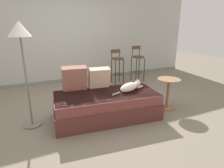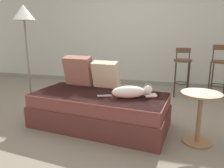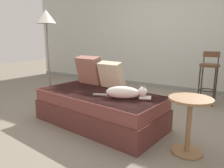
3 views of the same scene
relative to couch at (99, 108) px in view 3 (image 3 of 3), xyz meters
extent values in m
plane|color=slate|center=(0.00, 0.40, -0.23)|extent=(16.00, 16.00, 0.00)
cube|color=#B7BCB2|center=(0.00, 2.65, 1.07)|extent=(8.00, 0.10, 2.60)
cube|color=gray|center=(0.00, 2.60, -0.19)|extent=(8.00, 0.02, 0.09)
cube|color=brown|center=(0.00, 0.00, -0.09)|extent=(1.88, 1.05, 0.29)
cube|color=brown|center=(0.00, 0.00, 0.14)|extent=(1.84, 1.01, 0.17)
cube|color=brown|center=(0.00, 0.00, 0.22)|extent=(1.85, 1.02, 0.02)
cube|color=#936051|center=(-0.45, 0.38, 0.45)|extent=(0.45, 0.29, 0.45)
cube|color=beige|center=(-0.01, 0.33, 0.42)|extent=(0.40, 0.27, 0.40)
ellipsoid|color=white|center=(0.41, -0.07, 0.30)|extent=(0.45, 0.30, 0.15)
sphere|color=white|center=(0.64, 0.02, 0.32)|extent=(0.11, 0.11, 0.11)
cone|color=gray|center=(0.61, 0.02, 0.39)|extent=(0.03, 0.03, 0.04)
cone|color=gray|center=(0.66, 0.02, 0.39)|extent=(0.03, 0.03, 0.04)
cylinder|color=white|center=(0.68, 0.00, 0.25)|extent=(0.14, 0.08, 0.04)
cylinder|color=white|center=(0.66, 0.06, 0.25)|extent=(0.14, 0.08, 0.04)
cylinder|color=gray|center=(0.12, -0.14, 0.24)|extent=(0.18, 0.09, 0.03)
cylinder|color=#2D2319|center=(0.99, 1.68, 0.11)|extent=(0.02, 0.02, 0.69)
cylinder|color=#2D2319|center=(1.24, 1.68, 0.11)|extent=(0.02, 0.02, 0.69)
cylinder|color=#2D2319|center=(0.99, 1.92, 0.11)|extent=(0.02, 0.02, 0.69)
cylinder|color=#2D2319|center=(1.24, 1.92, 0.11)|extent=(0.02, 0.02, 0.69)
torus|color=#2D2319|center=(1.11, 1.80, 0.03)|extent=(0.27, 0.27, 0.02)
cylinder|color=brown|center=(1.11, 1.80, 0.48)|extent=(0.34, 0.34, 0.04)
cylinder|color=#2D2319|center=(0.99, 1.93, 0.56)|extent=(0.02, 0.02, 0.20)
cylinder|color=#2D2319|center=(1.23, 1.93, 0.56)|extent=(0.02, 0.02, 0.20)
cube|color=brown|center=(1.11, 1.93, 0.67)|extent=(0.28, 0.03, 0.10)
cylinder|color=olive|center=(1.24, -0.14, 0.06)|extent=(0.05, 0.05, 0.58)
cylinder|color=olive|center=(1.24, -0.14, -0.22)|extent=(0.32, 0.32, 0.02)
cylinder|color=olive|center=(1.24, -0.14, 0.36)|extent=(0.44, 0.44, 0.02)
cylinder|color=slate|center=(-1.23, 0.24, -0.22)|extent=(0.28, 0.28, 0.02)
cylinder|color=slate|center=(-1.23, 0.24, 0.48)|extent=(0.03, 0.03, 1.42)
cone|color=silver|center=(-1.23, 0.24, 1.30)|extent=(0.32, 0.32, 0.22)
camera|label=1|loc=(-1.20, -2.79, 1.33)|focal=30.00mm
camera|label=2|loc=(0.90, -2.63, 1.02)|focal=35.00mm
camera|label=3|loc=(1.69, -2.35, 0.97)|focal=35.00mm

